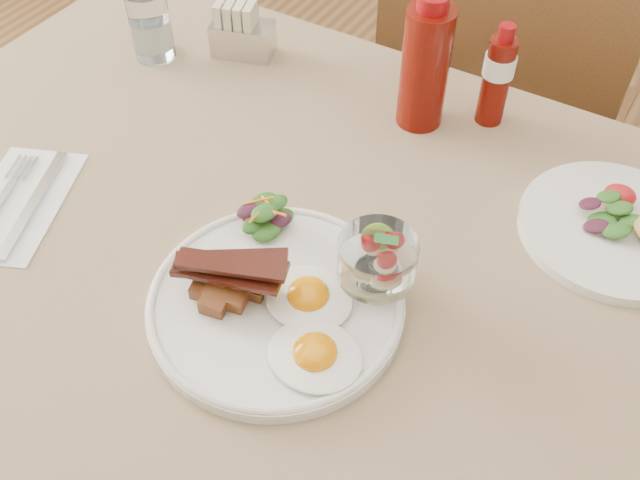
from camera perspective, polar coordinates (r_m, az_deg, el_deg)
table at (r=0.89m, az=0.29°, el=-5.78°), size 1.33×0.88×0.75m
chair_far at (r=1.43m, az=14.06°, el=9.66°), size 0.42×0.42×0.93m
main_plate at (r=0.78m, az=-3.54°, el=-5.12°), size 0.28×0.28×0.02m
fried_eggs at (r=0.74m, az=-0.68°, el=-6.74°), size 0.16×0.17×0.03m
bacon_potato_pile at (r=0.76m, az=-7.42°, el=-3.14°), size 0.13×0.09×0.06m
side_salad at (r=0.83m, az=-4.37°, el=1.84°), size 0.07×0.07×0.04m
fruit_cup at (r=0.75m, az=4.63°, el=-1.54°), size 0.08×0.08×0.09m
second_plate at (r=0.92m, az=23.60°, el=0.76°), size 0.25×0.23×0.06m
ketchup_bottle at (r=0.97m, az=8.41°, el=13.62°), size 0.08×0.08×0.19m
hot_sauce_bottle at (r=1.00m, az=13.99°, el=12.58°), size 0.05×0.05×0.15m
sugar_caddy at (r=1.14m, az=-6.34°, el=16.14°), size 0.10×0.08×0.09m
water_glass at (r=1.15m, az=-13.37°, el=16.14°), size 0.06×0.06×0.11m
napkin_cutlery at (r=0.96m, az=-22.98°, el=2.72°), size 0.18×0.23×0.01m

